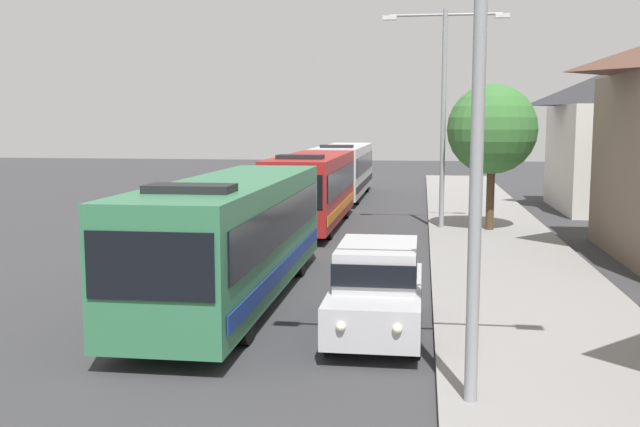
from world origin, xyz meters
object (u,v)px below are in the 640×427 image
Objects in this scene: bus_lead at (234,234)px; bus_middle at (344,169)px; streetlamp_near at (479,87)px; white_suv at (377,285)px; roadside_tree at (492,130)px; bus_second_in_line at (313,187)px; streetlamp_mid at (444,98)px.

bus_lead is 25.51m from bus_middle.
bus_middle is (0.00, 25.51, 0.00)m from bus_lead.
bus_middle is 32.48m from streetlamp_near.
bus_lead is 4.45m from white_suv.
streetlamp_near is (5.40, -6.35, 3.27)m from bus_lead.
bus_middle is 28.15m from white_suv.
bus_middle is 15.30m from roadside_tree.
roadside_tree is (7.31, 12.29, 2.45)m from bus_lead.
bus_middle is at bearing 90.00° from bus_second_in_line.
roadside_tree is (7.31, -13.22, 2.45)m from bus_middle.
bus_lead is at bearing 147.16° from white_suv.
streetlamp_near is at bearing -66.79° from white_suv.
bus_middle is (0.00, 12.41, 0.00)m from bus_second_in_line.
bus_middle is 2.57× the size of white_suv.
streetlamp_mid reaches higher than white_suv.
bus_middle is at bearing 90.00° from bus_lead.
white_suv is at bearing -32.84° from bus_lead.
bus_second_in_line is at bearing 173.70° from roadside_tree.
white_suv is at bearing -103.81° from roadside_tree.
roadside_tree reaches higher than bus_second_in_line.
bus_second_in_line is (-0.00, 13.10, -0.00)m from bus_lead.
white_suv is (3.70, -15.48, -0.66)m from bus_second_in_line.
bus_middle is 1.40× the size of streetlamp_mid.
streetlamp_mid is at bearing 83.56° from white_suv.
streetlamp_near is at bearing -95.84° from roadside_tree.
bus_second_in_line is 1.36× the size of streetlamp_near.
streetlamp_near reaches higher than white_suv.
streetlamp_near is at bearing -49.64° from bus_lead.
bus_second_in_line is at bearing -90.00° from bus_middle.
bus_middle is 1.56× the size of streetlamp_near.
bus_middle is at bearing 99.62° from streetlamp_near.
streetlamp_mid is 1.51× the size of roadside_tree.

